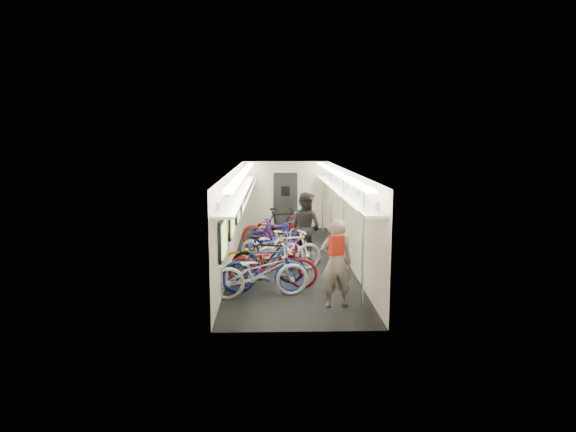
{
  "coord_description": "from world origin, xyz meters",
  "views": [
    {
      "loc": [
        -0.46,
        -13.23,
        3.24
      ],
      "look_at": [
        -0.05,
        0.37,
        1.15
      ],
      "focal_mm": 32.0,
      "sensor_mm": 36.0,
      "label": 1
    }
  ],
  "objects": [
    {
      "name": "bicycle_5",
      "position": [
        -0.08,
        -1.09,
        0.52
      ],
      "size": [
        1.79,
        1.02,
        1.04
      ],
      "primitive_type": "imported",
      "rotation": [
        0.0,
        0.0,
        1.9
      ],
      "color": "silver",
      "rests_on": "ground"
    },
    {
      "name": "bicycle_2",
      "position": [
        -0.47,
        -2.4,
        0.52
      ],
      "size": [
        2.04,
        0.93,
        1.03
      ],
      "primitive_type": "imported",
      "rotation": [
        0.0,
        0.0,
        1.44
      ],
      "color": "maroon",
      "rests_on": "ground"
    },
    {
      "name": "bicycle_0",
      "position": [
        -0.72,
        -3.1,
        0.52
      ],
      "size": [
        2.09,
        1.08,
        1.05
      ],
      "primitive_type": "imported",
      "rotation": [
        0.0,
        0.0,
        1.77
      ],
      "color": "silver",
      "rests_on": "ground"
    },
    {
      "name": "bicycle_4",
      "position": [
        -0.75,
        -1.5,
        0.47
      ],
      "size": [
        1.82,
        0.78,
        0.93
      ],
      "primitive_type": "imported",
      "rotation": [
        0.0,
        0.0,
        1.48
      ],
      "color": "orange",
      "rests_on": "ground"
    },
    {
      "name": "bicycle_8",
      "position": [
        -0.37,
        1.29,
        0.55
      ],
      "size": [
        2.22,
        1.4,
        1.1
      ],
      "primitive_type": "imported",
      "rotation": [
        0.0,
        0.0,
        1.22
      ],
      "color": "maroon",
      "rests_on": "ground"
    },
    {
      "name": "bicycle_7",
      "position": [
        -0.36,
        0.96,
        0.49
      ],
      "size": [
        1.67,
        1.09,
        0.98
      ],
      "primitive_type": "imported",
      "rotation": [
        0.0,
        0.0,
        1.15
      ],
      "color": "#1B1CA3",
      "rests_on": "ground"
    },
    {
      "name": "passenger_mid",
      "position": [
        0.39,
        -0.1,
        0.92
      ],
      "size": [
        1.13,
        1.12,
        1.84
      ],
      "primitive_type": "imported",
      "rotation": [
        0.0,
        0.0,
        2.42
      ],
      "color": "black",
      "rests_on": "ground"
    },
    {
      "name": "bicycle_3",
      "position": [
        -0.59,
        -1.94,
        0.52
      ],
      "size": [
        1.81,
        0.99,
        1.04
      ],
      "primitive_type": "imported",
      "rotation": [
        0.0,
        0.0,
        1.27
      ],
      "color": "black",
      "rests_on": "ground"
    },
    {
      "name": "passenger_near",
      "position": [
        0.76,
        -3.7,
        0.86
      ],
      "size": [
        0.66,
        0.46,
        1.72
      ],
      "primitive_type": "imported",
      "rotation": [
        0.0,
        0.0,
        3.21
      ],
      "color": "gray",
      "rests_on": "ground"
    },
    {
      "name": "bicycle_9",
      "position": [
        -0.19,
        2.41,
        0.55
      ],
      "size": [
        1.89,
        1.24,
        1.1
      ],
      "primitive_type": "imported",
      "rotation": [
        0.0,
        0.0,
        2.0
      ],
      "color": "black",
      "rests_on": "ground"
    },
    {
      "name": "train_car_shell",
      "position": [
        -0.36,
        0.71,
        1.66
      ],
      "size": [
        10.0,
        10.0,
        10.0
      ],
      "color": "black",
      "rests_on": "ground"
    },
    {
      "name": "bicycle_1",
      "position": [
        -0.63,
        -2.84,
        0.55
      ],
      "size": [
        1.83,
        0.54,
        1.09
      ],
      "primitive_type": "imported",
      "rotation": [
        0.0,
        0.0,
        1.59
      ],
      "color": "navy",
      "rests_on": "ground"
    },
    {
      "name": "backpack",
      "position": [
        0.71,
        -4.04,
        1.28
      ],
      "size": [
        0.29,
        0.22,
        0.38
      ],
      "primitive_type": "cube",
      "rotation": [
        0.0,
        0.0,
        0.35
      ],
      "color": "#9E1A0F",
      "rests_on": "passenger_near"
    },
    {
      "name": "bicycle_6",
      "position": [
        -0.47,
        -0.3,
        0.46
      ],
      "size": [
        1.86,
        1.28,
        0.93
      ],
      "primitive_type": "imported",
      "rotation": [
        0.0,
        0.0,
        1.15
      ],
      "color": "#BABCC0",
      "rests_on": "ground"
    }
  ]
}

